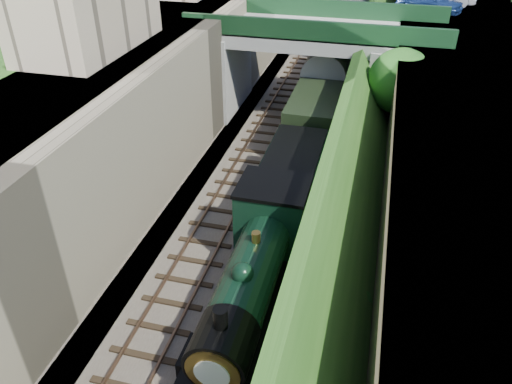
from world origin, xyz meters
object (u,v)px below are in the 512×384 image
at_px(car_blue, 430,1).
at_px(locomotive, 255,274).
at_px(tree, 402,83).
at_px(tender, 293,180).
at_px(road_bridge, 323,60).

distance_m(car_blue, locomotive, 25.52).
relative_size(tree, tender, 1.10).
distance_m(road_bridge, locomotive, 18.84).
bearing_deg(car_blue, tree, -167.80).
bearing_deg(locomotive, road_bridge, 90.78).
height_order(tree, locomotive, tree).
xyz_separation_m(road_bridge, locomotive, (0.26, -18.71, -2.18)).
xyz_separation_m(tree, locomotive, (-4.71, -14.11, -2.75)).
xyz_separation_m(road_bridge, tree, (4.97, -4.61, 0.57)).
bearing_deg(locomotive, tree, 71.52).
relative_size(road_bridge, car_blue, 3.59).
xyz_separation_m(tree, car_blue, (1.38, 10.14, 2.36)).
relative_size(car_blue, locomotive, 0.44).
bearing_deg(road_bridge, tree, -42.83).
bearing_deg(tree, car_blue, 82.24).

